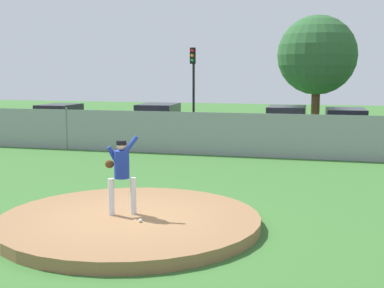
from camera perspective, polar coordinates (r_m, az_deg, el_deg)
ground_plane at (r=16.83m, az=0.86°, el=-3.32°), size 80.00×80.00×0.00m
asphalt_strip at (r=25.05m, az=5.66°, el=0.29°), size 44.00×7.00×0.01m
pitchers_mound at (r=11.24m, az=-6.79°, el=-8.35°), size 5.52×5.52×0.24m
pitcher_youth at (r=11.12m, az=-7.71°, el=-2.73°), size 0.77×0.33×1.70m
baseball at (r=10.69m, az=-5.67°, el=-8.31°), size 0.07×0.07×0.07m
chainlink_fence at (r=20.55m, az=3.62°, el=1.07°), size 34.47×0.07×1.80m
parked_car_silver at (r=25.98m, az=-3.69°, el=2.39°), size 2.19×4.66×1.73m
parked_car_white at (r=24.66m, az=10.25°, el=1.98°), size 2.02×4.45×1.72m
parked_car_champagne at (r=28.56m, az=-14.24°, el=2.55°), size 1.94×4.36×1.61m
parked_car_navy at (r=24.91m, az=16.36°, el=1.80°), size 2.09×4.73×1.64m
traffic_cone_orange at (r=29.23m, az=-6.34°, el=1.84°), size 0.40×0.40×0.55m
traffic_light_near at (r=29.88m, az=0.13°, el=7.66°), size 0.28×0.46×4.66m
tree_tall_centre at (r=32.26m, az=13.48°, el=9.38°), size 4.69×4.69×6.65m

